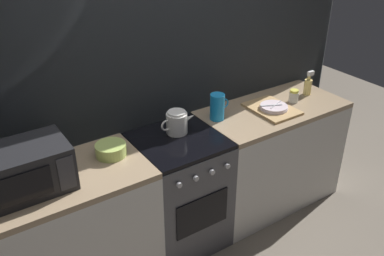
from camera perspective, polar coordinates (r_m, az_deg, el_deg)
The scene contains 12 objects.
ground_plane at distance 3.45m, azimuth -1.66°, elevation -14.49°, with size 8.00×8.00×0.00m, color #6B6054.
back_wall at distance 3.03m, azimuth -5.26°, elevation 6.01°, with size 3.60×0.05×2.40m.
counter_left at distance 2.91m, azimuth -17.46°, elevation -14.14°, with size 1.20×0.60×0.90m.
stove_unit at distance 3.16m, azimuth -1.77°, elevation -8.55°, with size 0.60×0.63×0.90m.
counter_right at distance 3.63m, azimuth 10.35°, elevation -3.62°, with size 1.20×0.60×0.90m.
microwave at distance 2.54m, azimuth -21.36°, elevation -5.09°, with size 0.46×0.35×0.27m.
kettle at distance 2.95m, azimuth -2.05°, elevation 0.77°, with size 0.28×0.15×0.17m.
mixing_bowl at distance 2.76m, azimuth -10.92°, elevation -2.90°, with size 0.20×0.20×0.08m, color #B7D166.
pitcher at distance 3.14m, azimuth 3.47°, elevation 2.89°, with size 0.16×0.11×0.20m.
dish_pile at distance 3.35m, azimuth 10.83°, elevation 2.65°, with size 0.30×0.40×0.06m.
spice_jar at distance 3.52m, azimuth 13.60°, elevation 4.23°, with size 0.08×0.08×0.10m.
spray_bottle at distance 3.68m, azimuth 15.42°, elevation 5.57°, with size 0.08×0.06×0.20m.
Camera 1 is at (-1.32, -2.15, 2.37)m, focal length 39.43 mm.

